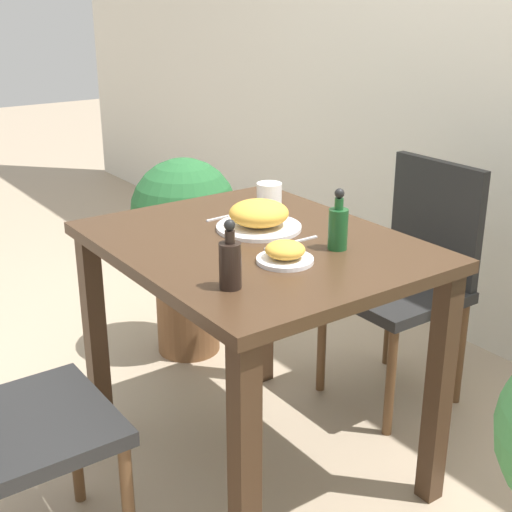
{
  "coord_description": "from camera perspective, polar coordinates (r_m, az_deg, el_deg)",
  "views": [
    {
      "loc": [
        1.58,
        -1.13,
        1.46
      ],
      "look_at": [
        0.0,
        0.0,
        0.73
      ],
      "focal_mm": 50.0,
      "sensor_mm": 36.0,
      "label": 1
    }
  ],
  "objects": [
    {
      "name": "dining_table",
      "position": [
        2.11,
        0.0,
        -1.98
      ],
      "size": [
        0.97,
        0.78,
        0.78
      ],
      "color": "#3D2819",
      "rests_on": "ground_plane"
    },
    {
      "name": "fork_utensil",
      "position": [
        2.28,
        -2.1,
        3.25
      ],
      "size": [
        0.02,
        0.18,
        0.0
      ],
      "rotation": [
        0.0,
        0.0,
        1.63
      ],
      "color": "silver",
      "rests_on": "dining_table"
    },
    {
      "name": "chair_far",
      "position": [
        2.66,
        12.27,
        -1.06
      ],
      "size": [
        0.42,
        0.42,
        0.89
      ],
      "color": "black",
      "rests_on": "ground_plane"
    },
    {
      "name": "potted_plant_left",
      "position": [
        2.91,
        -5.7,
        1.82
      ],
      "size": [
        0.43,
        0.43,
        0.83
      ],
      "color": "brown",
      "rests_on": "ground_plane"
    },
    {
      "name": "ground_plane",
      "position": [
        2.43,
        0.0,
        -16.27
      ],
      "size": [
        16.0,
        16.0,
        0.0
      ],
      "primitive_type": "plane",
      "color": "tan"
    },
    {
      "name": "side_plate",
      "position": [
        1.88,
        2.34,
        0.21
      ],
      "size": [
        0.15,
        0.15,
        0.06
      ],
      "color": "white",
      "rests_on": "dining_table"
    },
    {
      "name": "drink_cup",
      "position": [
        2.34,
        1.06,
        4.8
      ],
      "size": [
        0.08,
        0.08,
        0.09
      ],
      "color": "white",
      "rests_on": "dining_table"
    },
    {
      "name": "sauce_bottle",
      "position": [
        1.71,
        -2.08,
        -0.5
      ],
      "size": [
        0.05,
        0.05,
        0.17
      ],
      "color": "black",
      "rests_on": "dining_table"
    },
    {
      "name": "food_plate",
      "position": [
        2.14,
        0.23,
        3.17
      ],
      "size": [
        0.26,
        0.26,
        0.09
      ],
      "color": "white",
      "rests_on": "dining_table"
    },
    {
      "name": "spoon_utensil",
      "position": [
        2.03,
        2.84,
        1.07
      ],
      "size": [
        0.01,
        0.19,
        0.0
      ],
      "rotation": [
        0.0,
        0.0,
        1.57
      ],
      "color": "silver",
      "rests_on": "dining_table"
    },
    {
      "name": "condiment_bottle",
      "position": [
        1.98,
        6.58,
        2.39
      ],
      "size": [
        0.05,
        0.05,
        0.17
      ],
      "color": "#194C23",
      "rests_on": "dining_table"
    }
  ]
}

